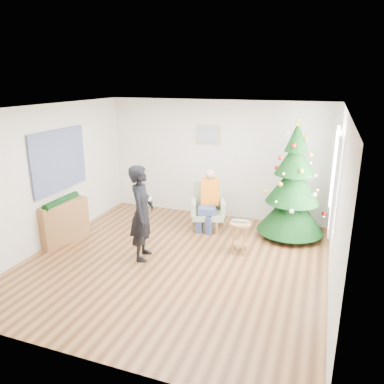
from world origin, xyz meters
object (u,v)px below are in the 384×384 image
at_px(stool, 239,237).
at_px(console, 63,222).
at_px(armchair, 208,212).
at_px(standing_man, 142,213).
at_px(christmas_tree, 293,185).

relative_size(stool, console, 0.58).
bearing_deg(console, stool, 25.82).
xyz_separation_m(armchair, standing_man, (-0.66, -1.69, 0.49)).
height_order(stool, console, console).
relative_size(stool, standing_man, 0.35).
bearing_deg(christmas_tree, stool, -126.60).
height_order(standing_man, console, standing_man).
xyz_separation_m(armchair, console, (-2.40, -1.59, 0.05)).
bearing_deg(standing_man, console, 74.05).
xyz_separation_m(standing_man, console, (-1.74, 0.09, -0.43)).
distance_m(christmas_tree, console, 4.47).
distance_m(stool, standing_man, 1.80).
height_order(christmas_tree, console, christmas_tree).
bearing_deg(console, standing_man, 11.14).
height_order(christmas_tree, standing_man, christmas_tree).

